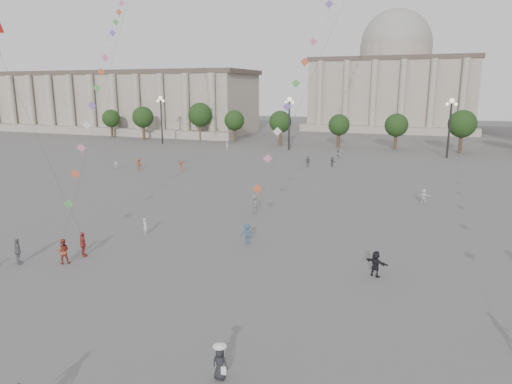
% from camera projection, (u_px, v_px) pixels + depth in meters
% --- Properties ---
extents(ground, '(360.00, 360.00, 0.00)m').
position_uv_depth(ground, '(177.00, 325.00, 24.40)').
color(ground, '#53514E').
rests_on(ground, ground).
extents(hall_west, '(84.00, 26.22, 17.20)m').
position_uv_depth(hall_west, '(117.00, 102.00, 134.13)').
color(hall_west, gray).
rests_on(hall_west, ground).
extents(hall_central, '(48.30, 34.30, 35.50)m').
position_uv_depth(hall_central, '(393.00, 82.00, 138.93)').
color(hall_central, gray).
rests_on(hall_central, ground).
extents(tree_row, '(137.12, 5.12, 8.00)m').
position_uv_depth(tree_row, '(370.00, 123.00, 94.25)').
color(tree_row, '#39291C').
rests_on(tree_row, ground).
extents(lamp_post_far_west, '(2.00, 0.90, 10.65)m').
position_uv_depth(lamp_post_far_west, '(161.00, 111.00, 102.17)').
color(lamp_post_far_west, '#262628').
rests_on(lamp_post_far_west, ground).
extents(lamp_post_mid_west, '(2.00, 0.90, 10.65)m').
position_uv_depth(lamp_post_mid_west, '(289.00, 114.00, 91.74)').
color(lamp_post_mid_west, '#262628').
rests_on(lamp_post_mid_west, ground).
extents(lamp_post_mid_east, '(2.00, 0.90, 10.65)m').
position_uv_depth(lamp_post_mid_east, '(450.00, 117.00, 81.31)').
color(lamp_post_mid_east, '#262628').
rests_on(lamp_post_mid_east, ground).
extents(person_crowd_0, '(1.01, 0.67, 1.59)m').
position_uv_depth(person_crowd_0, '(339.00, 153.00, 83.58)').
color(person_crowd_0, '#344875').
rests_on(person_crowd_0, ground).
extents(person_crowd_1, '(0.96, 1.01, 1.64)m').
position_uv_depth(person_crowd_1, '(116.00, 164.00, 71.58)').
color(person_crowd_1, silver).
rests_on(person_crowd_1, ground).
extents(person_crowd_2, '(1.20, 1.31, 1.76)m').
position_uv_depth(person_crowd_2, '(139.00, 164.00, 70.44)').
color(person_crowd_2, brown).
rests_on(person_crowd_2, ground).
extents(person_crowd_3, '(1.72, 1.20, 1.79)m').
position_uv_depth(person_crowd_3, '(376.00, 264.00, 30.52)').
color(person_crowd_3, black).
rests_on(person_crowd_3, ground).
extents(person_crowd_4, '(1.45, 1.25, 1.58)m').
position_uv_depth(person_crowd_4, '(340.00, 154.00, 82.08)').
color(person_crowd_4, silver).
rests_on(person_crowd_4, ground).
extents(person_crowd_6, '(1.42, 1.08, 1.95)m').
position_uv_depth(person_crowd_6, '(254.00, 204.00, 45.95)').
color(person_crowd_6, slate).
rests_on(person_crowd_6, ground).
extents(person_crowd_7, '(1.57, 0.71, 1.64)m').
position_uv_depth(person_crowd_7, '(424.00, 196.00, 49.84)').
color(person_crowd_7, white).
rests_on(person_crowd_7, ground).
extents(person_crowd_10, '(0.42, 0.60, 1.56)m').
position_uv_depth(person_crowd_10, '(227.00, 146.00, 93.28)').
color(person_crowd_10, silver).
rests_on(person_crowd_10, ground).
extents(person_crowd_12, '(1.36, 1.46, 1.63)m').
position_uv_depth(person_crowd_12, '(332.00, 162.00, 73.36)').
color(person_crowd_12, '#5A595E').
rests_on(person_crowd_12, ground).
extents(person_crowd_13, '(0.66, 0.58, 1.52)m').
position_uv_depth(person_crowd_13, '(145.00, 226.00, 39.21)').
color(person_crowd_13, '#B1B1AD').
rests_on(person_crowd_13, ground).
extents(person_crowd_16, '(1.10, 0.76, 1.74)m').
position_uv_depth(person_crowd_16, '(308.00, 162.00, 73.18)').
color(person_crowd_16, '#5B5C60').
rests_on(person_crowd_16, ground).
extents(person_crowd_17, '(1.11, 1.26, 1.70)m').
position_uv_depth(person_crowd_17, '(181.00, 167.00, 68.29)').
color(person_crowd_17, '#9E412B').
rests_on(person_crowd_17, ground).
extents(tourist_0, '(1.19, 0.96, 1.90)m').
position_uv_depth(tourist_0, '(83.00, 244.00, 34.14)').
color(tourist_0, maroon).
rests_on(tourist_0, ground).
extents(tourist_3, '(1.22, 0.92, 1.93)m').
position_uv_depth(tourist_3, '(18.00, 251.00, 32.65)').
color(tourist_3, slate).
rests_on(tourist_3, ground).
extents(kite_flyer_0, '(1.15, 1.11, 1.86)m').
position_uv_depth(kite_flyer_0, '(63.00, 251.00, 32.77)').
color(kite_flyer_0, '#993C29').
rests_on(kite_flyer_0, ground).
extents(kite_flyer_1, '(1.17, 0.75, 1.73)m').
position_uv_depth(kite_flyer_1, '(247.00, 234.00, 36.85)').
color(kite_flyer_1, '#2D4B66').
rests_on(kite_flyer_1, ground).
extents(hat_person, '(0.74, 0.60, 1.69)m').
position_uv_depth(hat_person, '(220.00, 362.00, 19.71)').
color(hat_person, black).
rests_on(hat_person, ground).
extents(kite_train_west, '(24.01, 47.88, 66.29)m').
position_uv_depth(kite_train_west, '(122.00, 9.00, 55.90)').
color(kite_train_west, '#3F3F3F').
rests_on(kite_train_west, ground).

